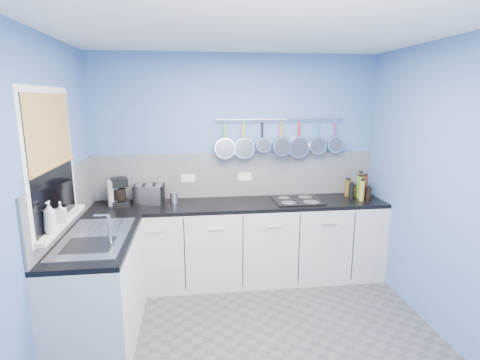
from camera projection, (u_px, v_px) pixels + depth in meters
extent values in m
cube|color=#47474C|center=(257.00, 346.00, 3.13)|extent=(3.20, 3.00, 0.02)
cube|color=white|center=(261.00, 25.00, 2.60)|extent=(3.20, 3.00, 0.02)
cube|color=#4B6FAE|center=(236.00, 166.00, 4.33)|extent=(3.20, 0.02, 2.50)
cube|color=#4B6FAE|center=(329.00, 307.00, 1.40)|extent=(3.20, 0.02, 2.50)
cube|color=#4B6FAE|center=(35.00, 208.00, 2.67)|extent=(0.02, 3.00, 2.50)
cube|color=#4B6FAE|center=(454.00, 194.00, 3.06)|extent=(0.02, 3.00, 2.50)
cube|color=#9EA0A3|center=(236.00, 175.00, 4.33)|extent=(3.20, 0.02, 0.50)
cube|color=#9EA0A3|center=(67.00, 199.00, 3.28)|extent=(0.02, 1.80, 0.50)
cube|color=beige|center=(239.00, 243.00, 4.20)|extent=(3.20, 0.60, 0.86)
cube|color=black|center=(239.00, 204.00, 4.11)|extent=(3.20, 0.60, 0.04)
cube|color=beige|center=(100.00, 290.00, 3.17)|extent=(0.60, 1.20, 0.86)
cube|color=black|center=(95.00, 240.00, 3.08)|extent=(0.60, 1.20, 0.04)
cube|color=white|center=(51.00, 159.00, 2.90)|extent=(0.01, 1.00, 1.10)
cube|color=black|center=(52.00, 159.00, 2.90)|extent=(0.01, 0.90, 1.00)
cube|color=tan|center=(50.00, 130.00, 2.86)|extent=(0.01, 0.90, 0.55)
cube|color=white|center=(61.00, 223.00, 3.01)|extent=(0.10, 0.98, 0.03)
cube|color=silver|center=(95.00, 237.00, 3.07)|extent=(0.50, 0.95, 0.01)
cube|color=white|center=(188.00, 178.00, 4.26)|extent=(0.15, 0.01, 0.09)
cube|color=white|center=(245.00, 177.00, 4.33)|extent=(0.15, 0.01, 0.09)
cylinder|color=silver|center=(281.00, 120.00, 4.22)|extent=(1.45, 0.02, 0.02)
imported|color=white|center=(50.00, 217.00, 2.72)|extent=(0.09, 0.09, 0.24)
imported|color=white|center=(61.00, 213.00, 2.95)|extent=(0.09, 0.09, 0.17)
cylinder|color=white|center=(114.00, 193.00, 3.96)|extent=(0.15, 0.15, 0.27)
cube|color=silver|center=(150.00, 194.00, 4.07)|extent=(0.35, 0.26, 0.20)
cylinder|color=silver|center=(174.00, 198.00, 4.08)|extent=(0.10, 0.10, 0.12)
cube|color=black|center=(297.00, 200.00, 4.17)|extent=(0.52, 0.46, 0.01)
cylinder|color=#8C5914|center=(360.00, 184.00, 4.38)|extent=(0.06, 0.06, 0.27)
cylinder|color=brown|center=(353.00, 191.00, 4.36)|extent=(0.07, 0.07, 0.12)
cylinder|color=brown|center=(348.00, 188.00, 4.37)|extent=(0.07, 0.07, 0.19)
cylinder|color=#4C190C|center=(365.00, 187.00, 4.25)|extent=(0.05, 0.05, 0.26)
cylinder|color=#3F721E|center=(360.00, 187.00, 4.27)|extent=(0.07, 0.07, 0.25)
cylinder|color=black|center=(351.00, 191.00, 4.25)|extent=(0.06, 0.06, 0.17)
cylinder|color=black|center=(368.00, 194.00, 4.20)|extent=(0.07, 0.07, 0.13)
cylinder|color=olive|center=(362.00, 191.00, 4.15)|extent=(0.05, 0.05, 0.23)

